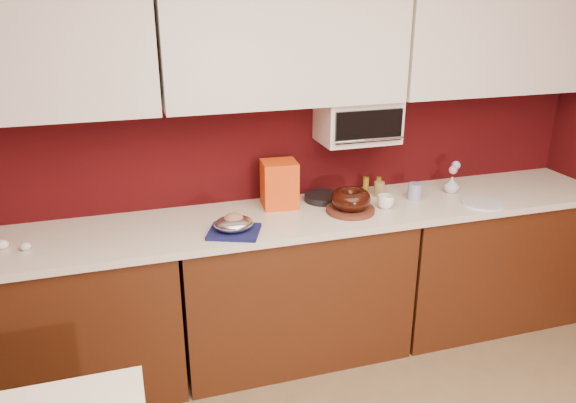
{
  "coord_description": "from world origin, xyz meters",
  "views": [
    {
      "loc": [
        -0.89,
        -0.86,
        2.08
      ],
      "look_at": [
        -0.06,
        1.84,
        1.02
      ],
      "focal_mm": 35.0,
      "sensor_mm": 36.0,
      "label": 1
    }
  ],
  "objects_px": {
    "bundt_cake": "(351,199)",
    "coffee_mug": "(385,200)",
    "flower_vase": "(452,184)",
    "toaster_oven": "(357,120)",
    "foil_ham_nest": "(234,224)",
    "pandoro_box": "(279,184)",
    "blue_jar": "(415,191)"
  },
  "relations": [
    {
      "from": "bundt_cake",
      "to": "coffee_mug",
      "type": "bearing_deg",
      "value": -0.47
    },
    {
      "from": "foil_ham_nest",
      "to": "coffee_mug",
      "type": "relative_size",
      "value": 2.19
    },
    {
      "from": "toaster_oven",
      "to": "pandoro_box",
      "type": "distance_m",
      "value": 0.59
    },
    {
      "from": "bundt_cake",
      "to": "foil_ham_nest",
      "type": "bearing_deg",
      "value": -171.93
    },
    {
      "from": "toaster_oven",
      "to": "flower_vase",
      "type": "relative_size",
      "value": 3.92
    },
    {
      "from": "coffee_mug",
      "to": "flower_vase",
      "type": "xyz_separation_m",
      "value": [
        0.51,
        0.12,
        0.01
      ]
    },
    {
      "from": "bundt_cake",
      "to": "foil_ham_nest",
      "type": "height_order",
      "value": "bundt_cake"
    },
    {
      "from": "foil_ham_nest",
      "to": "blue_jar",
      "type": "relative_size",
      "value": 2.09
    },
    {
      "from": "toaster_oven",
      "to": "bundt_cake",
      "type": "height_order",
      "value": "toaster_oven"
    },
    {
      "from": "coffee_mug",
      "to": "blue_jar",
      "type": "bearing_deg",
      "value": 19.79
    },
    {
      "from": "foil_ham_nest",
      "to": "flower_vase",
      "type": "bearing_deg",
      "value": 8.67
    },
    {
      "from": "flower_vase",
      "to": "toaster_oven",
      "type": "bearing_deg",
      "value": 169.79
    },
    {
      "from": "toaster_oven",
      "to": "pandoro_box",
      "type": "height_order",
      "value": "toaster_oven"
    },
    {
      "from": "coffee_mug",
      "to": "flower_vase",
      "type": "bearing_deg",
      "value": 13.23
    },
    {
      "from": "bundt_cake",
      "to": "pandoro_box",
      "type": "xyz_separation_m",
      "value": [
        -0.36,
        0.21,
        0.06
      ]
    },
    {
      "from": "bundt_cake",
      "to": "coffee_mug",
      "type": "height_order",
      "value": "bundt_cake"
    },
    {
      "from": "flower_vase",
      "to": "blue_jar",
      "type": "bearing_deg",
      "value": -172.64
    },
    {
      "from": "toaster_oven",
      "to": "flower_vase",
      "type": "distance_m",
      "value": 0.75
    },
    {
      "from": "toaster_oven",
      "to": "blue_jar",
      "type": "height_order",
      "value": "toaster_oven"
    },
    {
      "from": "coffee_mug",
      "to": "toaster_oven",
      "type": "bearing_deg",
      "value": 112.24
    },
    {
      "from": "foil_ham_nest",
      "to": "flower_vase",
      "type": "height_order",
      "value": "flower_vase"
    },
    {
      "from": "bundt_cake",
      "to": "blue_jar",
      "type": "bearing_deg",
      "value": 10.39
    },
    {
      "from": "bundt_cake",
      "to": "blue_jar",
      "type": "height_order",
      "value": "bundt_cake"
    },
    {
      "from": "foil_ham_nest",
      "to": "pandoro_box",
      "type": "height_order",
      "value": "pandoro_box"
    },
    {
      "from": "bundt_cake",
      "to": "coffee_mug",
      "type": "relative_size",
      "value": 2.41
    },
    {
      "from": "toaster_oven",
      "to": "coffee_mug",
      "type": "relative_size",
      "value": 4.8
    },
    {
      "from": "foil_ham_nest",
      "to": "blue_jar",
      "type": "xyz_separation_m",
      "value": [
        1.15,
        0.18,
        -0.01
      ]
    },
    {
      "from": "pandoro_box",
      "to": "flower_vase",
      "type": "relative_size",
      "value": 2.36
    },
    {
      "from": "bundt_cake",
      "to": "coffee_mug",
      "type": "xyz_separation_m",
      "value": [
        0.22,
        -0.0,
        -0.03
      ]
    },
    {
      "from": "pandoro_box",
      "to": "coffee_mug",
      "type": "distance_m",
      "value": 0.62
    },
    {
      "from": "coffee_mug",
      "to": "blue_jar",
      "type": "distance_m",
      "value": 0.25
    },
    {
      "from": "toaster_oven",
      "to": "foil_ham_nest",
      "type": "relative_size",
      "value": 2.2
    }
  ]
}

